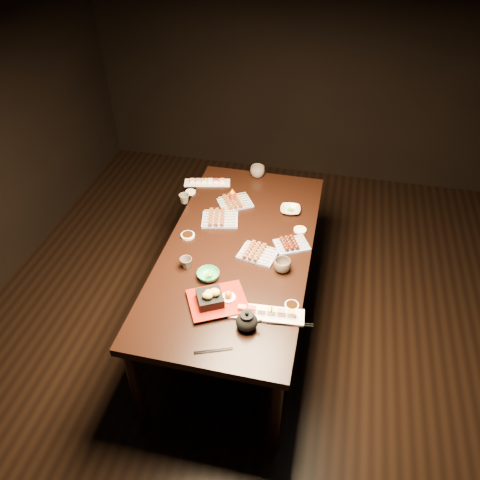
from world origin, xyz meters
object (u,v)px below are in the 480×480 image
(yakitori_plate_right, at_px, (258,252))
(yakitori_plate_left, at_px, (235,200))
(sushi_platter_far, at_px, (207,181))
(yakitori_plate_center, at_px, (220,217))
(teacup_far_right, at_px, (257,172))
(edamame_bowl_cream, at_px, (290,210))
(teapot, at_px, (247,320))
(dining_table, at_px, (238,289))
(edamame_bowl_green, at_px, (208,275))
(condiment_bottle, at_px, (232,196))
(tempura_tray, at_px, (217,296))
(teacup_mid_right, at_px, (282,265))
(teacup_near_left, at_px, (186,263))
(sushi_platter_near, at_px, (267,312))
(teacup_far_left, at_px, (184,199))

(yakitori_plate_right, distance_m, yakitori_plate_left, 0.56)
(sushi_platter_far, distance_m, yakitori_plate_left, 0.33)
(yakitori_plate_center, height_order, teacup_far_right, teacup_far_right)
(yakitori_plate_center, xyz_separation_m, edamame_bowl_cream, (0.44, 0.20, -0.01))
(sushi_platter_far, height_order, teapot, teapot)
(dining_table, distance_m, teacup_far_right, 0.94)
(edamame_bowl_green, bearing_deg, dining_table, 69.90)
(edamame_bowl_cream, bearing_deg, yakitori_plate_right, -105.22)
(dining_table, relative_size, teapot, 13.22)
(teacup_far_right, xyz_separation_m, condiment_bottle, (-0.10, -0.38, 0.02))
(tempura_tray, relative_size, teacup_mid_right, 3.06)
(teacup_near_left, distance_m, teacup_mid_right, 0.57)
(teacup_near_left, height_order, condiment_bottle, condiment_bottle)
(edamame_bowl_cream, bearing_deg, sushi_platter_far, 161.48)
(sushi_platter_near, bearing_deg, teacup_mid_right, 81.02)
(edamame_bowl_cream, relative_size, tempura_tray, 0.44)
(edamame_bowl_green, height_order, teacup_mid_right, teacup_mid_right)
(sushi_platter_far, bearing_deg, edamame_bowl_green, 93.46)
(teacup_far_left, distance_m, teacup_far_right, 0.62)
(yakitori_plate_center, xyz_separation_m, yakitori_plate_right, (0.31, -0.29, -0.00))
(dining_table, distance_m, yakitori_plate_right, 0.43)
(edamame_bowl_green, relative_size, tempura_tray, 0.43)
(sushi_platter_far, height_order, edamame_bowl_cream, sushi_platter_far)
(dining_table, bearing_deg, edamame_bowl_green, -120.41)
(teacup_mid_right, height_order, teacup_far_right, teacup_far_right)
(yakitori_plate_right, height_order, edamame_bowl_green, yakitori_plate_right)
(sushi_platter_far, bearing_deg, teacup_mid_right, 117.73)
(sushi_platter_far, relative_size, teapot, 2.46)
(edamame_bowl_green, bearing_deg, tempura_tray, -60.39)
(sushi_platter_far, bearing_deg, teacup_far_right, -165.34)
(teacup_mid_right, height_order, condiment_bottle, condiment_bottle)
(edamame_bowl_green, bearing_deg, condiment_bottle, 92.80)
(yakitori_plate_right, bearing_deg, teacup_near_left, -141.94)
(yakitori_plate_left, bearing_deg, sushi_platter_near, -98.96)
(sushi_platter_near, bearing_deg, yakitori_plate_left, 108.10)
(dining_table, bearing_deg, teacup_far_left, 130.61)
(sushi_platter_far, height_order, teacup_far_right, teacup_far_right)
(teacup_near_left, bearing_deg, yakitori_plate_left, 79.04)
(yakitori_plate_left, distance_m, teapot, 1.10)
(yakitori_plate_right, relative_size, condiment_bottle, 1.85)
(yakitori_plate_right, bearing_deg, sushi_platter_near, -61.78)
(sushi_platter_far, distance_m, yakitori_plate_center, 0.47)
(edamame_bowl_green, bearing_deg, teacup_near_left, 159.31)
(yakitori_plate_right, distance_m, condiment_bottle, 0.57)
(edamame_bowl_green, relative_size, edamame_bowl_cream, 0.97)
(yakitori_plate_center, distance_m, yakitori_plate_right, 0.42)
(condiment_bottle, bearing_deg, edamame_bowl_green, -87.20)
(edamame_bowl_cream, relative_size, teapot, 0.99)
(teacup_mid_right, relative_size, condiment_bottle, 0.84)
(yakitori_plate_left, relative_size, teacup_far_left, 3.10)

